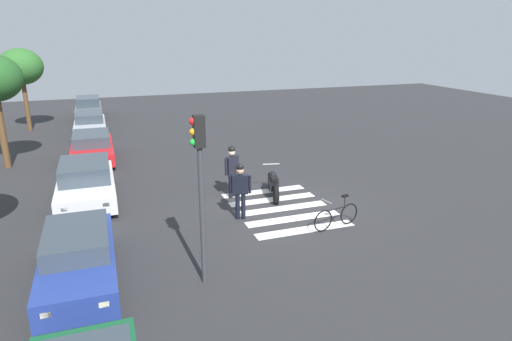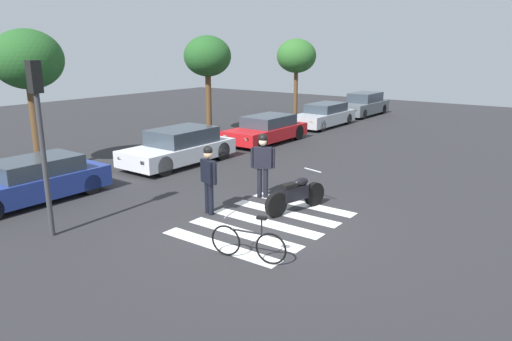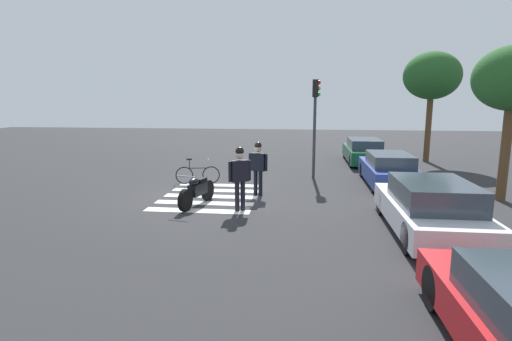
{
  "view_description": "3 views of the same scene",
  "coord_description": "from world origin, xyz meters",
  "px_view_note": "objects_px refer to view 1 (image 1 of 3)",
  "views": [
    {
      "loc": [
        -12.96,
        5.56,
        5.72
      ],
      "look_at": [
        0.72,
        0.69,
        1.21
      ],
      "focal_mm": 31.45,
      "sensor_mm": 36.0,
      "label": 1
    },
    {
      "loc": [
        -9.13,
        -6.45,
        4.28
      ],
      "look_at": [
        0.46,
        0.63,
        1.17
      ],
      "focal_mm": 33.14,
      "sensor_mm": 36.0,
      "label": 2
    },
    {
      "loc": [
        13.14,
        3.05,
        3.3
      ],
      "look_at": [
        0.62,
        1.63,
        1.03
      ],
      "focal_mm": 28.51,
      "sensor_mm": 36.0,
      "label": 3
    }
  ],
  "objects_px": {
    "car_silver_sedan": "(90,124)",
    "officer_by_motorcycle": "(240,187)",
    "police_motorcycle": "(273,184)",
    "traffic_light_pole": "(200,174)",
    "car_white_van": "(86,182)",
    "leaning_bicycle": "(337,216)",
    "car_blue_hatchback": "(78,257)",
    "car_red_convertible": "(92,147)",
    "car_grey_coupe": "(89,108)",
    "officer_on_foot": "(232,167)"
  },
  "relations": [
    {
      "from": "police_motorcycle",
      "to": "traffic_light_pole",
      "type": "bearing_deg",
      "value": 142.61
    },
    {
      "from": "police_motorcycle",
      "to": "leaning_bicycle",
      "type": "xyz_separation_m",
      "value": [
        -3.16,
        -0.81,
        -0.09
      ]
    },
    {
      "from": "leaning_bicycle",
      "to": "officer_by_motorcycle",
      "type": "xyz_separation_m",
      "value": [
        1.63,
        2.54,
        0.7
      ]
    },
    {
      "from": "officer_by_motorcycle",
      "to": "police_motorcycle",
      "type": "bearing_deg",
      "value": -48.47
    },
    {
      "from": "officer_by_motorcycle",
      "to": "officer_on_foot",
      "type": "bearing_deg",
      "value": -9.18
    },
    {
      "from": "traffic_light_pole",
      "to": "police_motorcycle",
      "type": "bearing_deg",
      "value": -37.39
    },
    {
      "from": "police_motorcycle",
      "to": "car_silver_sedan",
      "type": "bearing_deg",
      "value": 25.47
    },
    {
      "from": "police_motorcycle",
      "to": "traffic_light_pole",
      "type": "distance_m",
      "value": 6.5
    },
    {
      "from": "officer_on_foot",
      "to": "traffic_light_pole",
      "type": "height_order",
      "value": "traffic_light_pole"
    },
    {
      "from": "car_blue_hatchback",
      "to": "car_silver_sedan",
      "type": "relative_size",
      "value": 0.95
    },
    {
      "from": "officer_by_motorcycle",
      "to": "car_red_convertible",
      "type": "height_order",
      "value": "officer_by_motorcycle"
    },
    {
      "from": "leaning_bicycle",
      "to": "officer_by_motorcycle",
      "type": "relative_size",
      "value": 0.91
    },
    {
      "from": "officer_by_motorcycle",
      "to": "traffic_light_pole",
      "type": "distance_m",
      "value": 4.19
    },
    {
      "from": "police_motorcycle",
      "to": "traffic_light_pole",
      "type": "height_order",
      "value": "traffic_light_pole"
    },
    {
      "from": "officer_by_motorcycle",
      "to": "car_white_van",
      "type": "relative_size",
      "value": 0.41
    },
    {
      "from": "car_blue_hatchback",
      "to": "car_red_convertible",
      "type": "height_order",
      "value": "car_red_convertible"
    },
    {
      "from": "car_red_convertible",
      "to": "car_grey_coupe",
      "type": "distance_m",
      "value": 11.12
    },
    {
      "from": "car_red_convertible",
      "to": "car_grey_coupe",
      "type": "xyz_separation_m",
      "value": [
        11.12,
        0.15,
        0.07
      ]
    },
    {
      "from": "car_white_van",
      "to": "officer_on_foot",
      "type": "bearing_deg",
      "value": -107.02
    },
    {
      "from": "car_white_van",
      "to": "traffic_light_pole",
      "type": "relative_size",
      "value": 1.12
    },
    {
      "from": "police_motorcycle",
      "to": "officer_on_foot",
      "type": "xyz_separation_m",
      "value": [
        0.44,
        1.41,
        0.65
      ]
    },
    {
      "from": "police_motorcycle",
      "to": "officer_by_motorcycle",
      "type": "xyz_separation_m",
      "value": [
        -1.53,
        1.73,
        0.61
      ]
    },
    {
      "from": "leaning_bicycle",
      "to": "car_silver_sedan",
      "type": "xyz_separation_m",
      "value": [
        16.15,
        7.0,
        0.24
      ]
    },
    {
      "from": "car_grey_coupe",
      "to": "car_red_convertible",
      "type": "bearing_deg",
      "value": -179.2
    },
    {
      "from": "car_white_van",
      "to": "car_silver_sedan",
      "type": "xyz_separation_m",
      "value": [
        11.04,
        -0.15,
        -0.03
      ]
    },
    {
      "from": "police_motorcycle",
      "to": "officer_on_foot",
      "type": "bearing_deg",
      "value": 72.52
    },
    {
      "from": "police_motorcycle",
      "to": "car_white_van",
      "type": "height_order",
      "value": "car_white_van"
    },
    {
      "from": "car_silver_sedan",
      "to": "car_grey_coupe",
      "type": "height_order",
      "value": "car_grey_coupe"
    },
    {
      "from": "car_red_convertible",
      "to": "car_grey_coupe",
      "type": "height_order",
      "value": "car_grey_coupe"
    },
    {
      "from": "car_red_convertible",
      "to": "traffic_light_pole",
      "type": "xyz_separation_m",
      "value": [
        -12.15,
        -2.4,
        2.1
      ]
    },
    {
      "from": "car_blue_hatchback",
      "to": "car_silver_sedan",
      "type": "xyz_separation_m",
      "value": [
        16.74,
        -0.29,
        0.01
      ]
    },
    {
      "from": "car_red_convertible",
      "to": "leaning_bicycle",
      "type": "bearing_deg",
      "value": -146.54
    },
    {
      "from": "officer_by_motorcycle",
      "to": "car_silver_sedan",
      "type": "distance_m",
      "value": 15.2
    },
    {
      "from": "officer_on_foot",
      "to": "car_red_convertible",
      "type": "bearing_deg",
      "value": 34.39
    },
    {
      "from": "officer_by_motorcycle",
      "to": "car_grey_coupe",
      "type": "distance_m",
      "value": 20.47
    },
    {
      "from": "car_white_van",
      "to": "car_grey_coupe",
      "type": "distance_m",
      "value": 16.48
    },
    {
      "from": "car_white_van",
      "to": "traffic_light_pole",
      "type": "xyz_separation_m",
      "value": [
        -6.8,
        -2.63,
        2.06
      ]
    },
    {
      "from": "officer_by_motorcycle",
      "to": "car_silver_sedan",
      "type": "bearing_deg",
      "value": 17.08
    },
    {
      "from": "traffic_light_pole",
      "to": "car_silver_sedan",
      "type": "bearing_deg",
      "value": 7.93
    },
    {
      "from": "car_grey_coupe",
      "to": "traffic_light_pole",
      "type": "height_order",
      "value": "traffic_light_pole"
    },
    {
      "from": "car_white_van",
      "to": "officer_by_motorcycle",
      "type": "bearing_deg",
      "value": -127.06
    },
    {
      "from": "police_motorcycle",
      "to": "car_silver_sedan",
      "type": "relative_size",
      "value": 0.46
    },
    {
      "from": "police_motorcycle",
      "to": "car_blue_hatchback",
      "type": "bearing_deg",
      "value": 120.03
    },
    {
      "from": "car_blue_hatchback",
      "to": "car_grey_coupe",
      "type": "xyz_separation_m",
      "value": [
        22.18,
        -0.22,
        0.09
      ]
    },
    {
      "from": "leaning_bicycle",
      "to": "car_white_van",
      "type": "xyz_separation_m",
      "value": [
        5.11,
        7.15,
        0.27
      ]
    },
    {
      "from": "traffic_light_pole",
      "to": "car_grey_coupe",
      "type": "bearing_deg",
      "value": 6.27
    },
    {
      "from": "car_silver_sedan",
      "to": "officer_by_motorcycle",
      "type": "bearing_deg",
      "value": -162.92
    },
    {
      "from": "car_blue_hatchback",
      "to": "car_grey_coupe",
      "type": "bearing_deg",
      "value": -0.57
    },
    {
      "from": "police_motorcycle",
      "to": "car_red_convertible",
      "type": "xyz_separation_m",
      "value": [
        7.31,
        6.11,
        0.14
      ]
    },
    {
      "from": "leaning_bicycle",
      "to": "car_white_van",
      "type": "bearing_deg",
      "value": 54.45
    }
  ]
}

